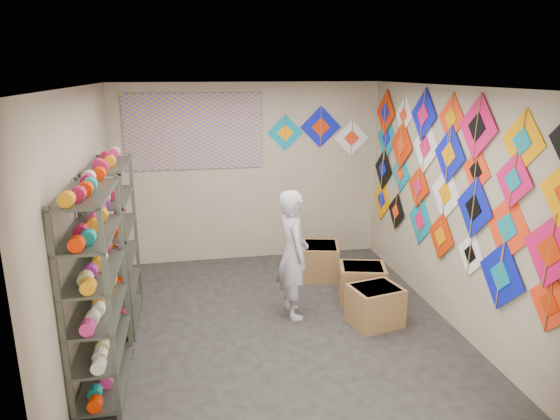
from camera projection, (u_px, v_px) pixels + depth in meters
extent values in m
plane|color=black|center=(276.00, 324.00, 5.81)|extent=(4.50, 4.50, 0.00)
plane|color=#B7A78C|center=(250.00, 173.00, 7.58)|extent=(4.00, 0.00, 4.00)
plane|color=#B7A78C|center=(337.00, 305.00, 3.32)|extent=(4.00, 0.00, 4.00)
plane|color=#B7A78C|center=(84.00, 223.00, 5.09)|extent=(0.00, 4.50, 4.50)
plane|color=#B7A78C|center=(445.00, 204.00, 5.81)|extent=(0.00, 4.50, 4.50)
plane|color=#665F56|center=(276.00, 86.00, 5.09)|extent=(4.50, 4.50, 0.00)
cube|color=#4C5147|center=(97.00, 293.00, 4.43)|extent=(0.40, 1.10, 1.90)
cube|color=#4C5147|center=(115.00, 245.00, 5.66)|extent=(0.40, 1.10, 1.90)
cylinder|color=#DE2B7F|center=(86.00, 307.00, 3.95)|extent=(0.12, 0.10, 0.12)
cylinder|color=#FF2B00|center=(90.00, 297.00, 4.13)|extent=(0.12, 0.10, 0.12)
cylinder|color=orange|center=(94.00, 287.00, 4.32)|extent=(0.12, 0.10, 0.12)
cylinder|color=#F0DFCB|center=(98.00, 279.00, 4.50)|extent=(0.12, 0.10, 0.12)
cylinder|color=#CF1844|center=(101.00, 270.00, 4.68)|extent=(0.12, 0.10, 0.12)
cylinder|color=purple|center=(104.00, 263.00, 4.86)|extent=(0.12, 0.10, 0.12)
cylinder|color=#D6D37B|center=(109.00, 251.00, 5.18)|extent=(0.12, 0.10, 0.12)
cylinder|color=#119D95|center=(111.00, 245.00, 5.36)|extent=(0.12, 0.10, 0.12)
cylinder|color=#DE2B7F|center=(113.00, 239.00, 5.55)|extent=(0.12, 0.10, 0.12)
cylinder|color=#FF2B00|center=(115.00, 234.00, 5.73)|extent=(0.12, 0.10, 0.12)
cylinder|color=orange|center=(118.00, 229.00, 5.91)|extent=(0.12, 0.10, 0.12)
cylinder|color=#F0DFCB|center=(119.00, 224.00, 6.09)|extent=(0.12, 0.10, 0.12)
cube|color=#FF3812|center=(550.00, 304.00, 4.16)|extent=(0.01, 0.53, 0.53)
cube|color=#0D18C2|center=(501.00, 276.00, 4.77)|extent=(0.02, 0.71, 0.71)
cube|color=white|center=(471.00, 254.00, 5.30)|extent=(0.02, 0.50, 0.50)
cube|color=red|center=(441.00, 236.00, 5.88)|extent=(0.02, 0.58, 0.58)
cube|color=#0888AA|center=(420.00, 221.00, 6.42)|extent=(0.01, 0.65, 0.65)
cube|color=black|center=(396.00, 211.00, 7.11)|extent=(0.02, 0.53, 0.53)
cube|color=#FE9900|center=(382.00, 199.00, 7.65)|extent=(0.03, 0.66, 0.66)
cube|color=#E01059|center=(550.00, 251.00, 4.10)|extent=(0.04, 0.66, 0.66)
cube|color=#FF3812|center=(508.00, 228.00, 4.66)|extent=(0.04, 0.69, 0.69)
cube|color=#0D18C2|center=(474.00, 208.00, 5.17)|extent=(0.02, 0.66, 0.66)
cube|color=white|center=(446.00, 193.00, 5.75)|extent=(0.01, 0.66, 0.66)
cube|color=red|center=(418.00, 186.00, 6.39)|extent=(0.03, 0.56, 0.56)
cube|color=#0888AA|center=(401.00, 173.00, 6.93)|extent=(0.02, 0.58, 0.58)
cube|color=black|center=(383.00, 169.00, 7.50)|extent=(0.02, 0.63, 0.63)
cube|color=#E01059|center=(514.00, 180.00, 4.52)|extent=(0.03, 0.54, 0.54)
cube|color=#FF3812|center=(476.00, 171.00, 5.12)|extent=(0.01, 0.50, 0.50)
cube|color=#0D18C2|center=(449.00, 155.00, 5.60)|extent=(0.02, 0.67, 0.67)
cube|color=white|center=(426.00, 147.00, 6.17)|extent=(0.03, 0.67, 0.67)
cube|color=red|center=(401.00, 145.00, 6.83)|extent=(0.02, 0.68, 0.68)
cube|color=#0888AA|center=(387.00, 138.00, 7.36)|extent=(0.03, 0.69, 0.69)
cube|color=#FE9900|center=(523.00, 142.00, 4.39)|extent=(0.01, 0.59, 0.59)
cube|color=#E01059|center=(478.00, 127.00, 5.03)|extent=(0.03, 0.69, 0.69)
cube|color=#FF3812|center=(451.00, 118.00, 5.55)|extent=(0.02, 0.56, 0.56)
cube|color=#0D18C2|center=(423.00, 115.00, 6.15)|extent=(0.03, 0.66, 0.66)
cube|color=white|center=(404.00, 115.00, 6.74)|extent=(0.04, 0.52, 0.52)
cube|color=red|center=(386.00, 113.00, 7.30)|extent=(0.02, 0.67, 0.67)
cube|color=#0888AA|center=(285.00, 133.00, 7.50)|extent=(0.55, 0.02, 0.55)
cube|color=#0D18C2|center=(321.00, 127.00, 7.58)|extent=(0.64, 0.02, 0.64)
cube|color=white|center=(352.00, 138.00, 7.72)|extent=(0.56, 0.02, 0.56)
cube|color=#5C55B8|center=(194.00, 132.00, 7.24)|extent=(2.00, 0.01, 1.10)
imported|color=silver|center=(293.00, 254.00, 5.86)|extent=(0.63, 0.47, 1.55)
cube|color=olive|center=(375.00, 306.00, 5.77)|extent=(0.64, 0.57, 0.46)
cube|color=olive|center=(362.00, 283.00, 6.38)|extent=(0.67, 0.59, 0.47)
cube|color=olive|center=(320.00, 261.00, 7.10)|extent=(0.62, 0.66, 0.48)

